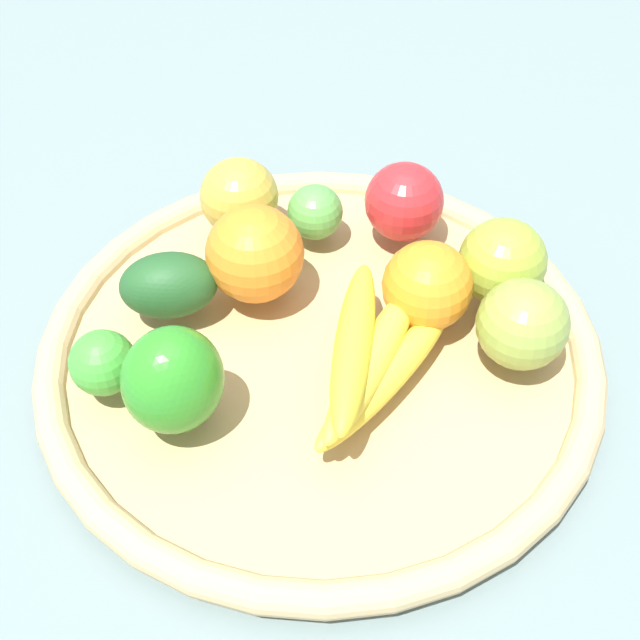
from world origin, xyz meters
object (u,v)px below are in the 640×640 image
object	(u,v)px
banana_bunch	(371,360)
apple_2	(523,324)
apple_0	(239,197)
lime_0	(315,212)
orange_0	(427,286)
apple_1	(502,262)
lime_1	(103,363)
orange_1	(255,254)
apple_3	(404,202)
bell_pepper	(173,380)
avocado	(169,285)

from	to	relation	value
banana_bunch	apple_2	size ratio (longest dim) A/B	2.44
apple_0	lime_0	bearing A→B (deg)	25.82
banana_bunch	orange_0	bearing A→B (deg)	88.62
apple_1	apple_2	distance (m)	0.07
lime_1	apple_2	world-z (taller)	apple_2
orange_1	orange_0	distance (m)	0.14
apple_3	lime_1	bearing A→B (deg)	-110.07
lime_1	apple_1	bearing A→B (deg)	50.54
orange_1	bell_pepper	size ratio (longest dim) A/B	0.95
orange_1	apple_1	size ratio (longest dim) A/B	1.12
apple_3	avocado	world-z (taller)	apple_3
orange_0	lime_1	world-z (taller)	orange_0
banana_bunch	lime_0	distance (m)	0.18
avocado	apple_1	bearing A→B (deg)	36.68
bell_pepper	apple_3	size ratio (longest dim) A/B	1.22
orange_0	avocado	xyz separation A→B (m)	(-0.18, -0.10, -0.01)
apple_3	apple_2	xyz separation A→B (m)	(0.15, -0.08, 0.00)
avocado	banana_bunch	bearing A→B (deg)	6.34
lime_0	apple_1	xyz separation A→B (m)	(0.17, 0.02, 0.01)
apple_3	apple_1	bearing A→B (deg)	-13.81
orange_0	apple_0	xyz separation A→B (m)	(-0.19, 0.01, -0.00)
apple_1	avocado	bearing A→B (deg)	-143.32
orange_1	lime_1	distance (m)	0.15
apple_0	apple_2	xyz separation A→B (m)	(0.27, -0.01, 0.00)
orange_0	apple_3	world-z (taller)	orange_0
lime_1	bell_pepper	bearing A→B (deg)	4.72
lime_0	orange_1	size ratio (longest dim) A/B	0.61
apple_3	apple_1	distance (m)	0.11
lime_0	orange_1	xyz separation A→B (m)	(-0.00, -0.09, 0.02)
apple_1	apple_0	bearing A→B (deg)	-168.39
lime_0	orange_1	bearing A→B (deg)	-90.98
lime_0	apple_2	size ratio (longest dim) A/B	0.70
apple_2	avocado	bearing A→B (deg)	-157.67
lime_1	orange_0	bearing A→B (deg)	48.81
banana_bunch	bell_pepper	distance (m)	0.15
orange_1	apple_0	xyz separation A→B (m)	(-0.06, 0.06, -0.01)
lime_0	orange_0	xyz separation A→B (m)	(0.13, -0.04, 0.01)
apple_3	lime_1	size ratio (longest dim) A/B	1.39
banana_bunch	orange_0	distance (m)	0.08
orange_1	apple_1	bearing A→B (deg)	31.55
orange_0	apple_3	xyz separation A→B (m)	(-0.07, 0.08, -0.00)
lime_0	avocado	size ratio (longest dim) A/B	0.62
bell_pepper	avocado	world-z (taller)	bell_pepper
apple_1	avocado	xyz separation A→B (m)	(-0.22, -0.16, -0.01)
banana_bunch	orange_0	world-z (taller)	orange_0
bell_pepper	lime_1	size ratio (longest dim) A/B	1.69
bell_pepper	apple_0	xyz separation A→B (m)	(-0.09, 0.20, -0.01)
orange_0	lime_1	bearing A→B (deg)	-131.19
bell_pepper	lime_1	xyz separation A→B (m)	(-0.07, -0.01, -0.02)
orange_0	bell_pepper	distance (m)	0.21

